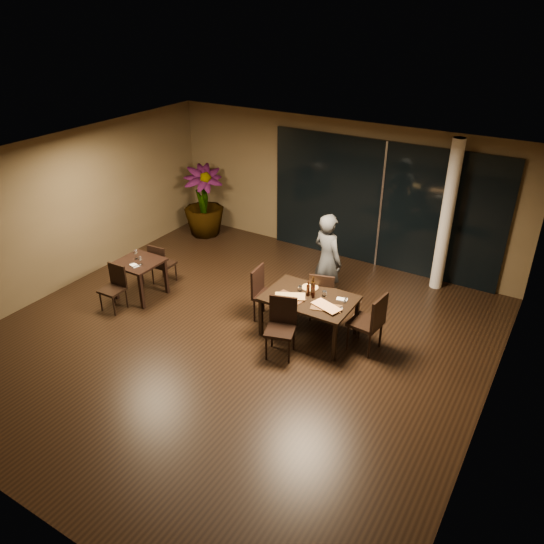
{
  "coord_description": "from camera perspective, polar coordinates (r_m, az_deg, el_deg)",
  "views": [
    {
      "loc": [
        4.43,
        -6.05,
        5.26
      ],
      "look_at": [
        0.29,
        0.76,
        1.05
      ],
      "focal_mm": 35.0,
      "sensor_mm": 36.0,
      "label": 1
    }
  ],
  "objects": [
    {
      "name": "wall_back",
      "position": [
        11.65,
        7.3,
        8.8
      ],
      "size": [
        8.0,
        0.1,
        3.0
      ],
      "primitive_type": "cube",
      "color": "brown",
      "rests_on": "ground"
    },
    {
      "name": "pizza_board_right",
      "position": [
        8.61,
        5.86,
        -3.82
      ],
      "size": [
        0.55,
        0.38,
        0.01
      ],
      "primitive_type": "cube",
      "rotation": [
        0.0,
        0.0,
        0.3
      ],
      "color": "#482D17",
      "rests_on": "main_table"
    },
    {
      "name": "side_table",
      "position": [
        10.41,
        -14.1,
        0.5
      ],
      "size": [
        0.8,
        0.8,
        0.75
      ],
      "color": "black",
      "rests_on": "ground"
    },
    {
      "name": "ground",
      "position": [
        9.15,
        -4.05,
        -7.29
      ],
      "size": [
        8.0,
        8.0,
        0.0
      ],
      "primitive_type": "plane",
      "color": "black",
      "rests_on": "ground"
    },
    {
      "name": "napkin_far",
      "position": [
        8.86,
        7.53,
        -2.94
      ],
      "size": [
        0.2,
        0.14,
        0.01
      ],
      "primitive_type": "cube",
      "rotation": [
        0.0,
        0.0,
        0.22
      ],
      "color": "white",
      "rests_on": "main_table"
    },
    {
      "name": "oblong_pizza_right",
      "position": [
        8.6,
        5.86,
        -3.72
      ],
      "size": [
        0.52,
        0.35,
        0.02
      ],
      "primitive_type": null,
      "rotation": [
        0.0,
        0.0,
        -0.32
      ],
      "color": "maroon",
      "rests_on": "pizza_board_right"
    },
    {
      "name": "bottle_b",
      "position": [
        8.81,
        4.45,
        -2.03
      ],
      "size": [
        0.06,
        0.06,
        0.26
      ],
      "primitive_type": null,
      "color": "black",
      "rests_on": "main_table"
    },
    {
      "name": "tumbler_right",
      "position": [
        8.92,
        5.64,
        -2.33
      ],
      "size": [
        0.08,
        0.08,
        0.09
      ],
      "primitive_type": "cylinder",
      "color": "white",
      "rests_on": "main_table"
    },
    {
      "name": "pizza_board_left",
      "position": [
        8.84,
        1.94,
        -2.76
      ],
      "size": [
        0.54,
        0.34,
        0.01
      ],
      "primitive_type": "cube",
      "rotation": [
        0.0,
        0.0,
        -0.18
      ],
      "color": "#462816",
      "rests_on": "main_table"
    },
    {
      "name": "wall_left",
      "position": [
        11.07,
        -21.87,
        5.95
      ],
      "size": [
        0.1,
        8.0,
        3.0
      ],
      "primitive_type": "cube",
      "color": "brown",
      "rests_on": "ground"
    },
    {
      "name": "chair_main_near",
      "position": [
        8.55,
        1.03,
        -5.55
      ],
      "size": [
        0.57,
        0.57,
        0.98
      ],
      "rotation": [
        0.0,
        0.0,
        0.3
      ],
      "color": "black",
      "rests_on": "ground"
    },
    {
      "name": "oblong_pizza_left",
      "position": [
        8.84,
        1.95,
        -2.66
      ],
      "size": [
        0.53,
        0.42,
        0.02
      ],
      "primitive_type": null,
      "rotation": [
        0.0,
        0.0,
        0.48
      ],
      "color": "maroon",
      "rests_on": "pizza_board_left"
    },
    {
      "name": "round_pizza",
      "position": [
        9.15,
        4.11,
        -1.68
      ],
      "size": [
        0.28,
        0.28,
        0.01
      ],
      "primitive_type": "cylinder",
      "color": "red",
      "rests_on": "main_table"
    },
    {
      "name": "column",
      "position": [
        10.59,
        18.27,
        5.63
      ],
      "size": [
        0.24,
        0.24,
        3.0
      ],
      "primitive_type": "cylinder",
      "color": "white",
      "rests_on": "ground"
    },
    {
      "name": "ceiling",
      "position": [
        7.82,
        -4.79,
        11.12
      ],
      "size": [
        8.0,
        8.0,
        0.04
      ],
      "primitive_type": "cube",
      "color": "white",
      "rests_on": "wall_back"
    },
    {
      "name": "chair_side_far",
      "position": [
        10.81,
        -11.88,
        1.02
      ],
      "size": [
        0.44,
        0.44,
        0.88
      ],
      "rotation": [
        0.0,
        0.0,
        3.23
      ],
      "color": "black",
      "rests_on": "ground"
    },
    {
      "name": "bottle_a",
      "position": [
        8.87,
        3.9,
        -1.8
      ],
      "size": [
        0.06,
        0.06,
        0.27
      ],
      "primitive_type": null,
      "color": "black",
      "rests_on": "main_table"
    },
    {
      "name": "window_panel",
      "position": [
        11.27,
        11.71,
        6.98
      ],
      "size": [
        5.0,
        0.06,
        2.7
      ],
      "primitive_type": "cube",
      "color": "black",
      "rests_on": "ground"
    },
    {
      "name": "wine_glass_b",
      "position": [
        10.19,
        -13.96,
        1.2
      ],
      "size": [
        0.07,
        0.07,
        0.16
      ],
      "primitive_type": null,
      "color": "white",
      "rests_on": "side_table"
    },
    {
      "name": "diner",
      "position": [
        9.78,
        5.98,
        1.27
      ],
      "size": [
        0.72,
        0.61,
        1.81
      ],
      "primitive_type": "imported",
      "rotation": [
        0.0,
        0.0,
        2.76
      ],
      "color": "#303336",
      "rests_on": "ground"
    },
    {
      "name": "chair_main_right",
      "position": [
        8.72,
        10.6,
        -5.12
      ],
      "size": [
        0.53,
        0.53,
        1.05
      ],
      "rotation": [
        0.0,
        0.0,
        -1.68
      ],
      "color": "black",
      "rests_on": "ground"
    },
    {
      "name": "potted_plant",
      "position": [
        12.86,
        -7.37,
        7.54
      ],
      "size": [
        1.3,
        1.3,
        1.69
      ],
      "primitive_type": "imported",
      "rotation": [
        0.0,
        0.0,
        0.83
      ],
      "color": "#21511B",
      "rests_on": "ground"
    },
    {
      "name": "main_table",
      "position": [
        8.92,
        4.05,
        -3.13
      ],
      "size": [
        1.5,
        1.0,
        0.75
      ],
      "color": "black",
      "rests_on": "ground"
    },
    {
      "name": "tumbler_left",
      "position": [
        9.04,
        3.03,
        -1.79
      ],
      "size": [
        0.07,
        0.07,
        0.09
      ],
      "primitive_type": "cylinder",
      "color": "white",
      "rests_on": "main_table"
    },
    {
      "name": "side_napkin",
      "position": [
        10.19,
        -14.59,
        0.69
      ],
      "size": [
        0.2,
        0.16,
        0.01
      ],
      "primitive_type": "cube",
      "rotation": [
        0.0,
        0.0,
        -0.28
      ],
      "color": "white",
      "rests_on": "side_table"
    },
    {
      "name": "chair_main_left",
      "position": [
        9.44,
        -0.89,
        -2.05
      ],
      "size": [
        0.51,
        0.51,
        0.99
      ],
      "rotation": [
        0.0,
        0.0,
        1.68
      ],
      "color": "black",
      "rests_on": "ground"
    },
    {
      "name": "chair_main_far",
      "position": [
        9.44,
        5.41,
        -2.34
      ],
      "size": [
        0.55,
        0.55,
        0.95
      ],
      "rotation": [
        0.0,
        0.0,
        3.43
      ],
      "color": "black",
      "rests_on": "ground"
    },
    {
      "name": "wall_right",
      "position": [
        7.13,
        23.46,
        -6.59
      ],
      "size": [
        0.1,
        8.0,
        3.0
      ],
      "primitive_type": "cube",
      "color": "brown",
      "rests_on": "ground"
    },
    {
      "name": "wine_glass_a",
      "position": [
        10.43,
        -14.44,
        1.84
      ],
      "size": [
        0.08,
        0.08,
        0.18
      ],
      "primitive_type": null,
      "color": "white",
      "rests_on": "side_table"
    },
    {
      "name": "napkin_near",
      "position": [
        8.61,
        6.96,
        -3.91
      ],
      "size": [
        0.19,
        0.12,
        0.01
      ],
      "primitive_type": "cube",
      "rotation": [
        0.0,
        0.0,
        0.1
      ],
      "color": "white",
      "rests_on": "main_table"
    },
    {
      "name": "bottle_c",
      "position": [
        8.87,
        4.43,
        -1.52
      ],
      "size": [
        0.07,
        0.07,
        0.34
      ],
      "primitive_type": null,
      "color": "black",
      "rests_on": "main_table"
    },
    {
      "name": "chair_side_near",
      "position": [
        10.2,
        -16.56,
        -1.33
      ],
      "size": [
        0.41,
        0.41,
        0.86
      ],
      "rotation": [
        0.0,
        0.0,
        0.03
      ],
      "color": "black",
      "rests_on": "ground"
    }
  ]
}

